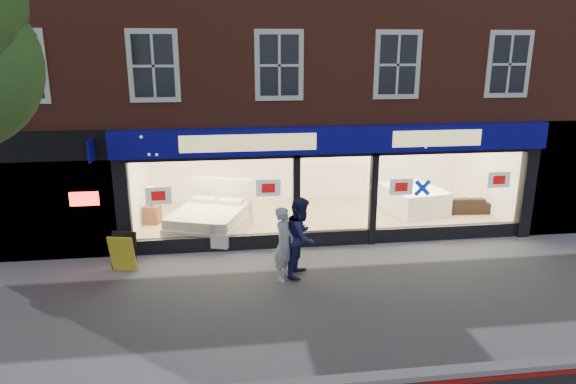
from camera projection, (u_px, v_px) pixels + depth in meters
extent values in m
plane|color=gray|center=(364.00, 296.00, 11.17)|extent=(120.00, 120.00, 0.00)
cube|color=gray|center=(413.00, 375.00, 8.39)|extent=(60.00, 0.25, 0.12)
cube|color=tan|center=(319.00, 218.00, 16.17)|extent=(11.00, 4.50, 0.10)
cube|color=brown|center=(311.00, 0.00, 16.03)|extent=(19.00, 8.00, 6.70)
cube|color=#09087A|center=(338.00, 140.00, 13.11)|extent=(11.40, 0.28, 0.70)
cube|color=black|center=(334.00, 238.00, 14.06)|extent=(11.00, 0.18, 0.40)
cube|color=black|center=(123.00, 208.00, 13.02)|extent=(0.35, 0.30, 2.60)
cube|color=black|center=(526.00, 192.00, 14.43)|extent=(0.35, 0.30, 2.60)
cube|color=white|center=(212.00, 199.00, 13.22)|extent=(4.20, 0.02, 2.10)
cube|color=white|center=(452.00, 190.00, 14.06)|extent=(4.20, 0.02, 2.10)
cube|color=white|center=(333.00, 203.00, 13.96)|extent=(1.80, 0.02, 2.10)
cube|color=silver|center=(307.00, 163.00, 17.97)|extent=(11.00, 0.20, 2.60)
cube|color=#FFEAC6|center=(320.00, 138.00, 15.47)|extent=(11.00, 4.50, 0.12)
cube|color=black|center=(38.00, 195.00, 12.90)|extent=(3.80, 0.60, 3.30)
cube|color=#FF140C|center=(84.00, 199.00, 12.73)|extent=(0.70, 0.04, 0.35)
cube|color=silver|center=(208.00, 226.00, 14.66)|extent=(2.54, 2.74, 0.39)
cube|color=silver|center=(208.00, 215.00, 14.57)|extent=(2.44, 2.63, 0.28)
cube|color=silver|center=(222.00, 199.00, 15.63)|extent=(1.90, 0.80, 1.33)
cube|color=silver|center=(204.00, 200.00, 15.35)|extent=(0.80, 0.58, 0.13)
cube|color=silver|center=(231.00, 201.00, 15.17)|extent=(0.80, 0.58, 0.13)
cube|color=brown|center=(153.00, 214.00, 15.46)|extent=(0.54, 0.54, 0.55)
cube|color=white|center=(412.00, 207.00, 16.62)|extent=(1.92, 2.25, 0.26)
cube|color=white|center=(413.00, 199.00, 16.55)|extent=(1.92, 2.25, 0.26)
cube|color=white|center=(413.00, 192.00, 16.48)|extent=(1.92, 2.25, 0.26)
imported|color=black|center=(460.00, 204.00, 16.51)|extent=(1.84, 0.86, 0.52)
cube|color=gold|center=(123.00, 252.00, 12.31)|extent=(0.71, 0.55, 0.96)
imported|color=#A4A6AB|center=(284.00, 244.00, 11.79)|extent=(0.69, 0.76, 1.75)
imported|color=#1B1F4C|center=(301.00, 237.00, 12.00)|extent=(1.04, 1.14, 1.91)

